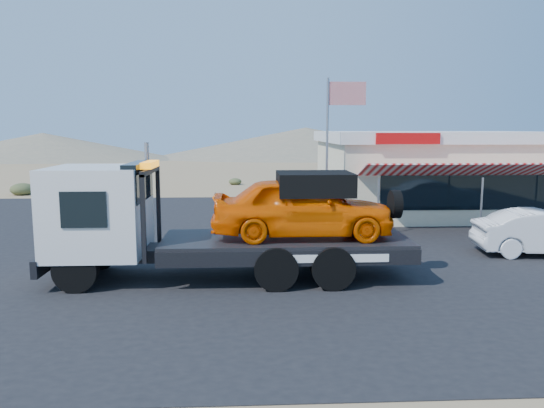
{
  "coord_description": "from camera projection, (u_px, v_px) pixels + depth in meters",
  "views": [
    {
      "loc": [
        1.47,
        -16.33,
        4.07
      ],
      "look_at": [
        2.38,
        1.63,
        1.5
      ],
      "focal_mm": 35.0,
      "sensor_mm": 36.0,
      "label": 1
    }
  ],
  "objects": [
    {
      "name": "tow_truck",
      "position": [
        220.0,
        217.0,
        14.28
      ],
      "size": [
        9.54,
        2.83,
        3.19
      ],
      "color": "black",
      "rests_on": "asphalt_lot"
    },
    {
      "name": "jerky_store",
      "position": [
        431.0,
        172.0,
        25.77
      ],
      "size": [
        10.4,
        9.97,
        3.9
      ],
      "color": "beige",
      "rests_on": "asphalt_lot"
    },
    {
      "name": "ground",
      "position": [
        199.0,
        259.0,
        16.65
      ],
      "size": [
        120.0,
        120.0,
        0.0
      ],
      "primitive_type": "plane",
      "color": "#947854",
      "rests_on": "ground"
    },
    {
      "name": "asphalt_lot",
      "position": [
        260.0,
        238.0,
        19.72
      ],
      "size": [
        32.0,
        24.0,
        0.02
      ],
      "primitive_type": "cube",
      "color": "black",
      "rests_on": "ground"
    },
    {
      "name": "flagpole",
      "position": [
        333.0,
        136.0,
        20.82
      ],
      "size": [
        1.55,
        0.1,
        6.0
      ],
      "color": "#99999E",
      "rests_on": "asphalt_lot"
    },
    {
      "name": "distant_hills",
      "position": [
        160.0,
        145.0,
        70.41
      ],
      "size": [
        126.0,
        48.0,
        4.2
      ],
      "color": "#726B59",
      "rests_on": "ground"
    }
  ]
}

